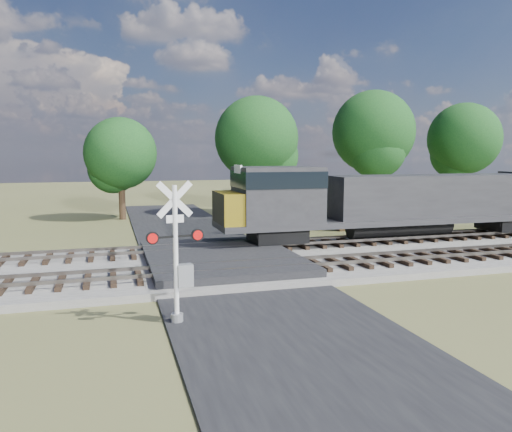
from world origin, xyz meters
name	(u,v)px	position (x,y,z in m)	size (l,w,h in m)	color
ground	(223,269)	(0.00, 0.00, 0.00)	(160.00, 160.00, 0.00)	#4C4E29
ballast_bed	(403,252)	(10.00, 0.50, 0.15)	(140.00, 10.00, 0.30)	gray
road	(223,268)	(0.00, 0.00, 0.04)	(7.00, 60.00, 0.08)	black
crossing_panel	(221,260)	(0.00, 0.50, 0.32)	(7.00, 9.00, 0.62)	#262628
track_near	(300,265)	(3.12, -2.00, 0.41)	(140.00, 2.60, 0.33)	black
track_far	(267,245)	(3.12, 3.00, 0.41)	(140.00, 2.60, 0.33)	black
crossing_signal_near	(179,265)	(-3.02, -7.12, 1.90)	(1.83, 0.44, 4.56)	silver
crossing_signal_far	(258,211)	(4.27, 8.58, 1.69)	(1.63, 0.39, 4.06)	silver
equipment_shed	(353,209)	(12.17, 10.52, 1.38)	(4.10, 4.10, 2.72)	#412E1C
treeline	(301,139)	(11.98, 20.57, 6.79)	(84.35, 11.30, 11.68)	black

